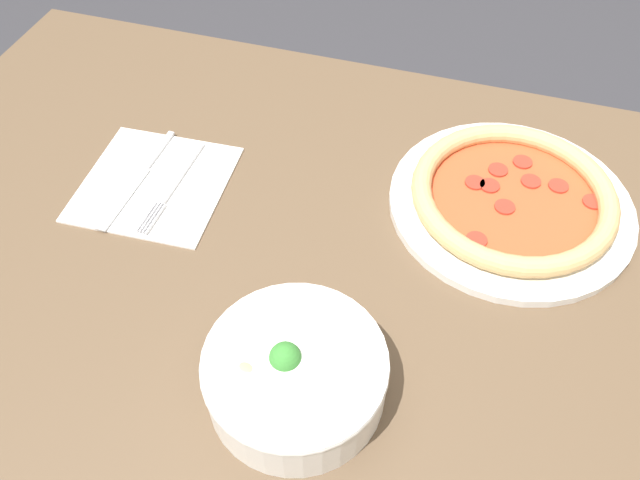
{
  "coord_description": "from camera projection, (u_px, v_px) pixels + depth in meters",
  "views": [
    {
      "loc": [
        -0.07,
        0.42,
        1.34
      ],
      "look_at": [
        0.07,
        -0.04,
        0.76
      ],
      "focal_mm": 35.0,
      "sensor_mm": 36.0,
      "label": 1
    }
  ],
  "objects": [
    {
      "name": "napkin",
      "position": [
        155.0,
        183.0,
        0.84
      ],
      "size": [
        0.2,
        0.2,
        0.0
      ],
      "color": "white",
      "rests_on": "dining_table"
    },
    {
      "name": "fork",
      "position": [
        174.0,
        185.0,
        0.83
      ],
      "size": [
        0.02,
        0.18,
        0.0
      ],
      "rotation": [
        0.0,
        0.0,
        1.54
      ],
      "color": "silver",
      "rests_on": "napkin"
    },
    {
      "name": "dining_table",
      "position": [
        363.0,
        333.0,
        0.8
      ],
      "size": [
        1.4,
        0.88,
        0.74
      ],
      "color": "brown",
      "rests_on": "ground_plane"
    },
    {
      "name": "pizza",
      "position": [
        512.0,
        198.0,
        0.8
      ],
      "size": [
        0.31,
        0.31,
        0.04
      ],
      "color": "white",
      "rests_on": "dining_table"
    },
    {
      "name": "knife",
      "position": [
        142.0,
        174.0,
        0.85
      ],
      "size": [
        0.02,
        0.2,
        0.01
      ],
      "rotation": [
        0.0,
        0.0,
        1.54
      ],
      "color": "silver",
      "rests_on": "napkin"
    },
    {
      "name": "bowl",
      "position": [
        295.0,
        373.0,
        0.62
      ],
      "size": [
        0.19,
        0.19,
        0.08
      ],
      "color": "white",
      "rests_on": "dining_table"
    }
  ]
}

